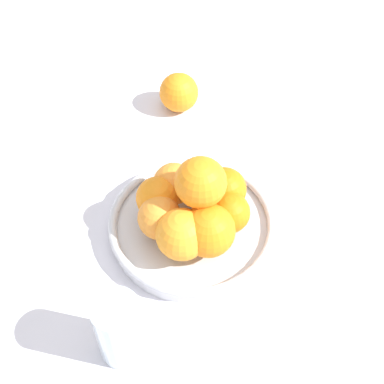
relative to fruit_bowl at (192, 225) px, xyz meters
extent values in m
plane|color=silver|center=(0.00, 0.00, -0.02)|extent=(4.00, 4.00, 0.00)
cylinder|color=silver|center=(0.00, 0.00, -0.01)|extent=(0.26, 0.26, 0.02)
torus|color=silver|center=(0.00, 0.00, 0.01)|extent=(0.27, 0.27, 0.01)
sphere|color=orange|center=(-0.04, -0.04, 0.05)|extent=(0.07, 0.07, 0.07)
sphere|color=orange|center=(0.01, -0.05, 0.05)|extent=(0.07, 0.07, 0.07)
sphere|color=orange|center=(0.04, -0.04, 0.05)|extent=(0.07, 0.07, 0.07)
sphere|color=orange|center=(0.05, 0.00, 0.05)|extent=(0.07, 0.07, 0.07)
sphere|color=orange|center=(0.04, 0.05, 0.06)|extent=(0.08, 0.08, 0.08)
sphere|color=orange|center=(0.00, 0.06, 0.06)|extent=(0.08, 0.08, 0.08)
sphere|color=orange|center=(-0.05, 0.03, 0.05)|extent=(0.06, 0.06, 0.06)
sphere|color=orange|center=(-0.06, -0.01, 0.05)|extent=(0.07, 0.07, 0.07)
sphere|color=orange|center=(-0.01, 0.01, 0.11)|extent=(0.08, 0.08, 0.08)
sphere|color=orange|center=(-0.11, -0.29, 0.02)|extent=(0.08, 0.08, 0.08)
cylinder|color=silver|center=(0.17, 0.14, 0.04)|extent=(0.06, 0.06, 0.12)
camera|label=1|loc=(0.21, 0.46, 0.70)|focal=50.00mm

